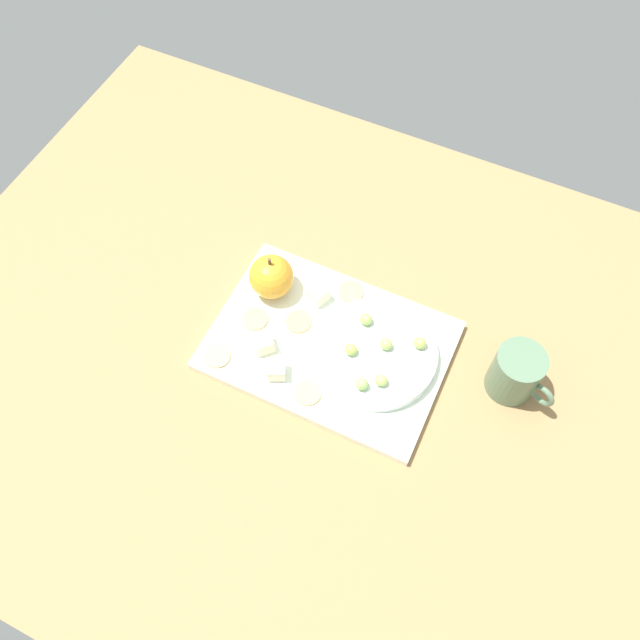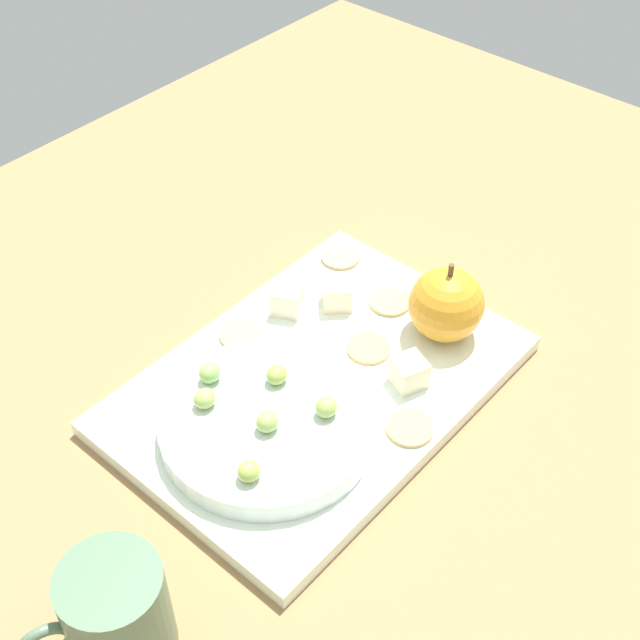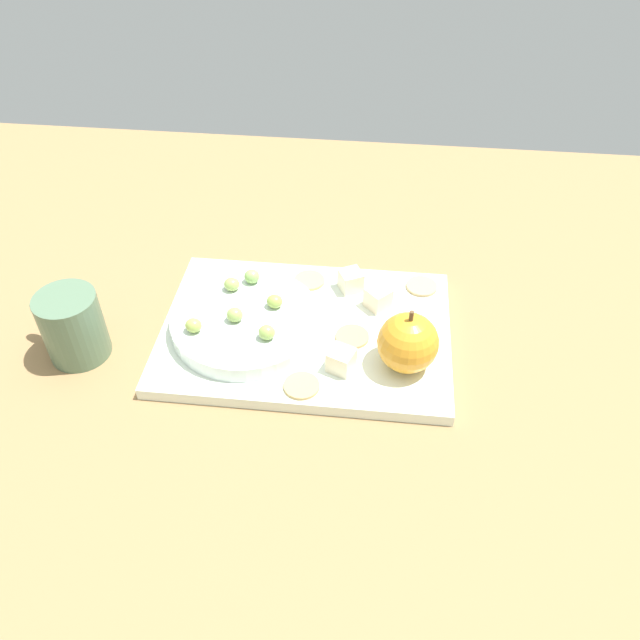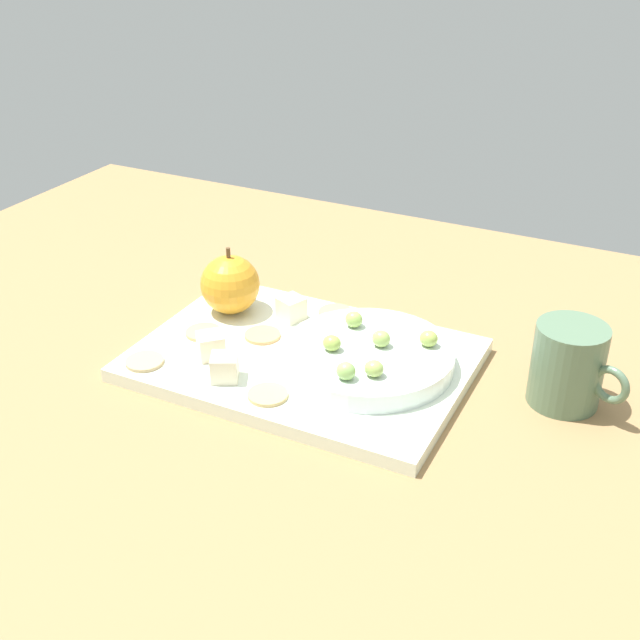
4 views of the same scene
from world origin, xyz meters
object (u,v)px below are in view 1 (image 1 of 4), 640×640
object	(u,v)px
cracker_1	(298,322)
cracker_3	(308,393)
cracker_2	(217,356)
cracker_4	(351,291)
cracker_0	(255,319)
grape_1	(420,343)
apple_whole	(271,277)
grape_4	(362,384)
cheese_cube_1	(276,370)
cheese_cube_2	(318,294)
cheese_cube_0	(263,343)
grape_0	(381,380)
grape_3	(386,344)
platter	(329,345)
grape_5	(364,319)
cup	(516,373)
grape_2	(354,351)
serving_dish	(376,353)

from	to	relation	value
cracker_1	cracker_3	bearing A→B (deg)	122.60
cracker_2	cracker_4	world-z (taller)	same
cracker_0	grape_1	size ratio (longest dim) A/B	2.06
apple_whole	cracker_0	distance (cm)	7.07
grape_4	cheese_cube_1	bearing A→B (deg)	11.65
cheese_cube_2	cracker_2	size ratio (longest dim) A/B	0.67
apple_whole	cheese_cube_1	distance (cm)	15.22
grape_1	cheese_cube_0	bearing A→B (deg)	23.36
cracker_4	grape_0	world-z (taller)	grape_0
cheese_cube_0	grape_3	world-z (taller)	grape_3
cheese_cube_1	grape_0	size ratio (longest dim) A/B	1.38
platter	cracker_3	world-z (taller)	cracker_3
cheese_cube_0	cracker_1	world-z (taller)	cheese_cube_0
grape_5	cup	world-z (taller)	cup
cheese_cube_1	grape_5	world-z (taller)	grape_5
cracker_3	grape_1	size ratio (longest dim) A/B	2.06
apple_whole	grape_1	size ratio (longest dim) A/B	3.55
cracker_0	grape_2	distance (cm)	16.90
cracker_0	grape_4	bearing A→B (deg)	167.86
serving_dish	cheese_cube_0	xyz separation A→B (cm)	(16.00, 5.94, 0.32)
cracker_1	cup	size ratio (longest dim) A/B	0.41
platter	cracker_3	xyz separation A→B (cm)	(-0.66, 8.94, 0.97)
cracker_0	cracker_3	world-z (taller)	same
serving_dish	cracker_3	size ratio (longest dim) A/B	4.47
apple_whole	cracker_4	xyz separation A→B (cm)	(-11.61, -4.82, -3.33)
grape_1	grape_4	bearing A→B (deg)	62.28
grape_2	cup	xyz separation A→B (cm)	(-22.71, -6.82, -0.14)
cracker_0	cracker_2	bearing A→B (deg)	75.38
cup	grape_2	bearing A→B (deg)	16.73
cheese_cube_2	grape_1	size ratio (longest dim) A/B	1.38
apple_whole	cheese_cube_0	size ratio (longest dim) A/B	2.57
platter	grape_4	xyz separation A→B (cm)	(-7.66, 5.47, 3.81)
apple_whole	cracker_4	world-z (taller)	apple_whole
grape_0	grape_3	bearing A→B (deg)	-74.31
grape_0	grape_5	xyz separation A→B (cm)	(6.31, -8.30, 0.06)
cheese_cube_2	cracker_4	xyz separation A→B (cm)	(-4.19, -3.35, -1.17)
apple_whole	cracker_3	bearing A→B (deg)	132.95
platter	cracker_2	xyz separation A→B (cm)	(14.36, 9.34, 0.97)
cheese_cube_0	cheese_cube_2	size ratio (longest dim) A/B	1.00
cracker_3	cracker_4	bearing A→B (deg)	-85.71
apple_whole	grape_0	size ratio (longest dim) A/B	3.55
cracker_3	grape_3	size ratio (longest dim) A/B	2.06
grape_2	grape_4	xyz separation A→B (cm)	(-3.23, 4.42, 0.08)
cheese_cube_0	cracker_4	xyz separation A→B (cm)	(-7.93, -14.83, -1.17)
grape_3	grape_5	distance (cm)	5.38
grape_1	grape_4	world-z (taller)	same
grape_2	cracker_0	bearing A→B (deg)	0.48
grape_0	grape_5	distance (cm)	10.43
cheese_cube_1	grape_3	distance (cm)	16.74
cracker_0	grape_4	size ratio (longest dim) A/B	2.06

